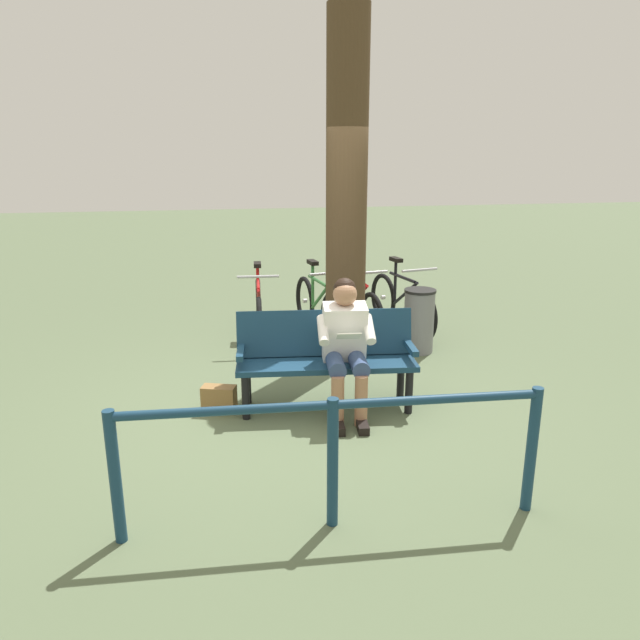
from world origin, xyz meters
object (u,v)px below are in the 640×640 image
handbag (219,399)px  bicycle_purple (317,308)px  person_reading (346,341)px  bench (326,352)px  tree_trunk (347,193)px  bicycle_orange (401,304)px  bicycle_black (259,311)px  bicycle_silver (354,307)px  litter_bin (419,321)px

handbag → bicycle_purple: 2.47m
person_reading → bench: bearing=-45.9°
tree_trunk → bicycle_purple: (0.16, -0.83, -1.47)m
bicycle_orange → tree_trunk: bearing=-59.7°
handbag → bicycle_black: bearing=-105.2°
handbag → bicycle_silver: (-1.78, -2.04, 0.24)m
handbag → person_reading: bearing=169.3°
bench → handbag: bearing=4.8°
person_reading → bicycle_black: person_reading is taller
bicycle_orange → litter_bin: bearing=-15.6°
handbag → bicycle_silver: bicycle_silver is taller
litter_bin → bicycle_silver: bicycle_silver is taller
tree_trunk → bicycle_orange: size_ratio=2.20×
bench → tree_trunk: 1.92m
litter_bin → bicycle_black: size_ratio=0.44×
bicycle_silver → tree_trunk: bearing=-30.9°
tree_trunk → litter_bin: (-0.87, 0.03, -1.46)m
handbag → bicycle_purple: bearing=-122.0°
bench → person_reading: bearing=134.1°
tree_trunk → bench: bearing=69.1°
person_reading → bicycle_orange: size_ratio=0.72×
bicycle_orange → bicycle_black: bearing=-100.1°
handbag → bicycle_silver: bearing=-131.0°
person_reading → bicycle_purple: person_reading is taller
bicycle_black → handbag: bearing=-10.4°
handbag → litter_bin: size_ratio=0.40×
litter_bin → bicycle_black: bicycle_black is taller
person_reading → bicycle_orange: bearing=-113.2°
handbag → litter_bin: 2.65m
tree_trunk → bicycle_orange: 1.93m
tree_trunk → bicycle_silver: tree_trunk is taller
bicycle_black → person_reading: bearing=18.3°
bicycle_orange → bicycle_silver: same height
litter_bin → bicycle_black: bearing=-25.3°
bench → litter_bin: (-1.37, -1.26, -0.13)m
bicycle_black → bicycle_silver: bearing=93.4°
tree_trunk → litter_bin: tree_trunk is taller
litter_bin → tree_trunk: bearing=-2.1°
handbag → bicycle_orange: bicycle_orange is taller
litter_bin → bicycle_black: 1.96m
litter_bin → bicycle_orange: bearing=-95.3°
bench → bicycle_black: bearing=-72.5°
person_reading → bicycle_orange: (-1.30, -2.29, -0.31)m
tree_trunk → litter_bin: 1.70m
bicycle_purple → bicycle_orange: bearing=81.1°
bench → bicycle_purple: bearing=-92.5°
bench → bicycle_silver: (-0.81, -2.07, -0.15)m
handbag → bicycle_orange: bearing=-139.3°
bench → bicycle_black: bicycle_black is taller
person_reading → litter_bin: 1.91m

